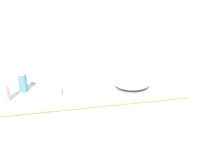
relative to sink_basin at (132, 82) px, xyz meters
The scene contains 9 objects.
bathroom_wall_rear 0.67m from the sink_basin, 145.55° to the left, with size 6.00×0.06×2.60m, color silver.
vanity_counter 0.61m from the sink_basin, behind, with size 1.68×0.51×0.89m.
wall_mirror_panel 0.74m from the sink_basin, 142.83° to the left, with size 1.41×0.01×1.25m, color #B2BCC6.
sink_basin is the anchor object (origin of this frame).
faucet 0.19m from the sink_basin, 90.00° to the left, with size 0.03×0.15×0.18m.
soap_dispenser 1.05m from the sink_basin, behind, with size 0.06×0.06×0.19m.
lotion_bottle 0.95m from the sink_basin, behind, with size 0.07×0.07×0.17m.
candle_jar 0.30m from the sink_basin, ahead, with size 0.06×0.06×0.04m, color silver.
folded_hand_towel 0.73m from the sink_basin, behind, with size 0.22×0.14×0.05m, color white.
Camera 1 is at (-0.10, -1.38, 1.70)m, focal length 36.00 mm.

